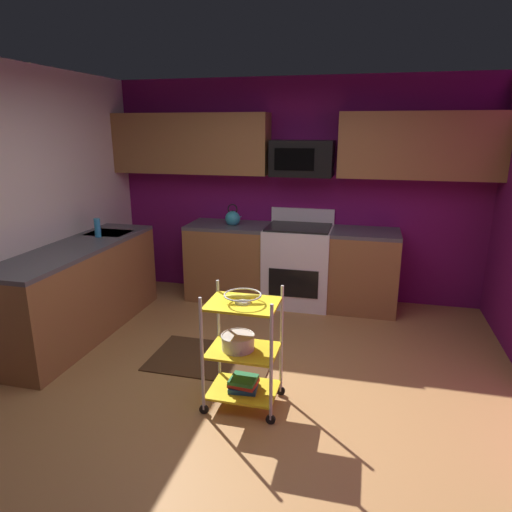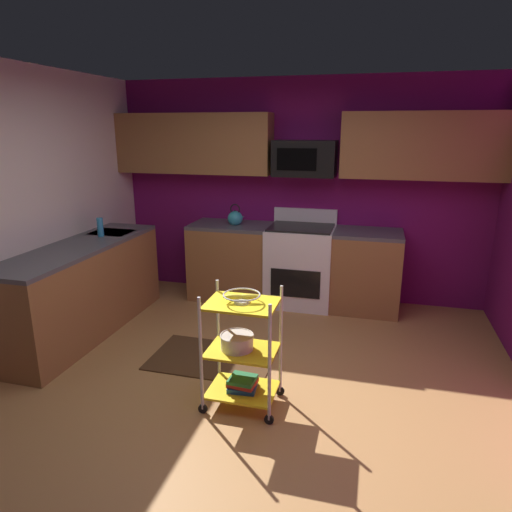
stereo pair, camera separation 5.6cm
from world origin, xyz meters
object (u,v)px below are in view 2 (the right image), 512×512
object	(u,v)px
book_stack	(243,383)
kettle	(235,218)
microwave	(305,158)
rolling_cart	(242,350)
oven_range	(300,265)
mixing_bowl_large	(237,341)
dish_soap_bottle	(100,227)
fruit_bowl	(242,296)

from	to	relation	value
book_stack	kettle	size ratio (longest dim) A/B	0.84
microwave	rolling_cart	distance (m)	2.61
oven_range	rolling_cart	bearing A→B (deg)	-91.79
rolling_cart	mixing_bowl_large	distance (m)	0.08
microwave	dish_soap_bottle	xyz separation A→B (m)	(-1.99, -1.07, -0.68)
microwave	fruit_bowl	bearing A→B (deg)	-91.69
microwave	fruit_bowl	xyz separation A→B (m)	(-0.07, -2.29, -0.82)
book_stack	dish_soap_bottle	size ratio (longest dim) A/B	1.12
oven_range	dish_soap_bottle	world-z (taller)	dish_soap_bottle
mixing_bowl_large	dish_soap_bottle	distance (m)	2.30
microwave	mixing_bowl_large	bearing A→B (deg)	-92.68
fruit_bowl	rolling_cart	bearing A→B (deg)	0.00
fruit_bowl	kettle	xyz separation A→B (m)	(-0.73, 2.18, 0.12)
fruit_bowl	mixing_bowl_large	size ratio (longest dim) A/B	1.08
dish_soap_bottle	oven_range	bearing A→B (deg)	25.83
fruit_bowl	book_stack	distance (m)	0.70
fruit_bowl	kettle	world-z (taller)	kettle
oven_range	microwave	world-z (taller)	microwave
dish_soap_bottle	microwave	bearing A→B (deg)	28.22
oven_range	book_stack	size ratio (longest dim) A/B	4.93
book_stack	kettle	xyz separation A→B (m)	(-0.73, 2.18, 0.82)
mixing_bowl_large	kettle	xyz separation A→B (m)	(-0.69, 2.18, 0.48)
oven_range	dish_soap_bottle	xyz separation A→B (m)	(-1.99, -0.97, 0.54)
rolling_cart	book_stack	size ratio (longest dim) A/B	4.10
rolling_cart	book_stack	distance (m)	0.28
oven_range	mixing_bowl_large	world-z (taller)	oven_range
fruit_bowl	dish_soap_bottle	distance (m)	2.28
kettle	microwave	bearing A→B (deg)	7.76
kettle	book_stack	bearing A→B (deg)	-71.51
oven_range	rolling_cart	xyz separation A→B (m)	(-0.07, -2.18, -0.03)
oven_range	fruit_bowl	world-z (taller)	oven_range
rolling_cart	kettle	bearing A→B (deg)	108.49
mixing_bowl_large	dish_soap_bottle	size ratio (longest dim) A/B	1.26
kettle	oven_range	bearing A→B (deg)	0.28
microwave	book_stack	distance (m)	2.75
microwave	book_stack	world-z (taller)	microwave
microwave	rolling_cart	world-z (taller)	microwave
fruit_bowl	mixing_bowl_large	bearing A→B (deg)	-180.00
fruit_bowl	microwave	bearing A→B (deg)	88.31
mixing_bowl_large	kettle	bearing A→B (deg)	107.56
kettle	mixing_bowl_large	bearing A→B (deg)	-72.44
microwave	kettle	world-z (taller)	microwave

